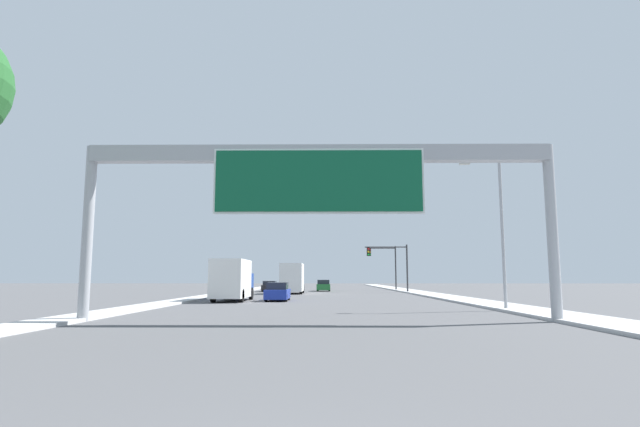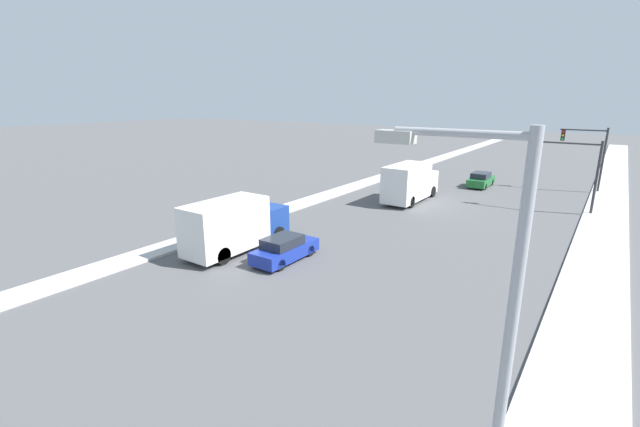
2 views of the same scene
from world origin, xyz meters
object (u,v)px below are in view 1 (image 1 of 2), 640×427
(car_far_left, at_px, (323,286))
(truck_box_primary, at_px, (233,280))
(truck_box_secondary, at_px, (292,278))
(street_lamp_right, at_px, (497,220))
(car_near_left, at_px, (278,292))
(traffic_light_mid_block, at_px, (387,261))
(car_mid_right, at_px, (270,286))
(traffic_light_near_intersection, at_px, (393,259))
(sign_gantry, at_px, (319,177))

(car_far_left, relative_size, truck_box_primary, 0.61)
(truck_box_secondary, distance_m, street_lamp_right, 32.23)
(car_near_left, height_order, traffic_light_mid_block, traffic_light_mid_block)
(car_near_left, bearing_deg, car_far_left, 82.87)
(street_lamp_right, bearing_deg, car_mid_right, 114.46)
(truck_box_secondary, xyz_separation_m, traffic_light_near_intersection, (12.00, 3.88, 2.30))
(car_near_left, xyz_separation_m, truck_box_primary, (-3.50, -0.46, 0.94))
(car_far_left, height_order, street_lamp_right, street_lamp_right)
(sign_gantry, relative_size, car_mid_right, 4.77)
(truck_box_primary, height_order, traffic_light_near_intersection, traffic_light_near_intersection)
(sign_gantry, xyz_separation_m, car_near_left, (-3.50, 18.63, -5.46))
(traffic_light_near_intersection, xyz_separation_m, traffic_light_mid_block, (0.48, 10.00, 0.19))
(car_far_left, relative_size, car_near_left, 1.02)
(street_lamp_right, bearing_deg, truck_box_secondary, 115.05)
(car_near_left, bearing_deg, truck_box_primary, -172.55)
(car_far_left, relative_size, traffic_light_near_intersection, 0.75)
(truck_box_secondary, bearing_deg, car_near_left, -90.00)
(traffic_light_mid_block, bearing_deg, street_lamp_right, -88.55)
(truck_box_primary, bearing_deg, sign_gantry, -68.94)
(sign_gantry, relative_size, truck_box_secondary, 2.70)
(car_mid_right, xyz_separation_m, truck_box_secondary, (3.50, -8.49, 1.06))
(car_mid_right, bearing_deg, car_near_left, -82.36)
(car_far_left, bearing_deg, traffic_light_mid_block, 21.32)
(sign_gantry, distance_m, truck_box_primary, 19.99)
(truck_box_primary, xyz_separation_m, traffic_light_near_intersection, (15.50, 21.93, 2.39))
(truck_box_primary, relative_size, truck_box_secondary, 0.95)
(car_mid_right, height_order, traffic_light_mid_block, traffic_light_mid_block)
(traffic_light_mid_block, bearing_deg, truck_box_primary, -116.59)
(car_far_left, distance_m, traffic_light_mid_block, 10.26)
(car_mid_right, distance_m, truck_box_primary, 26.56)
(traffic_light_near_intersection, distance_m, street_lamp_right, 32.98)
(car_mid_right, bearing_deg, sign_gantry, -81.10)
(truck_box_primary, distance_m, traffic_light_mid_block, 35.80)
(truck_box_primary, relative_size, street_lamp_right, 0.83)
(car_mid_right, distance_m, street_lamp_right, 41.47)
(car_far_left, bearing_deg, truck_box_secondary, -108.64)
(traffic_light_near_intersection, bearing_deg, truck_box_secondary, -162.09)
(car_near_left, distance_m, truck_box_primary, 3.65)
(car_far_left, distance_m, street_lamp_right, 40.92)
(truck_box_secondary, relative_size, traffic_light_mid_block, 1.20)
(car_near_left, relative_size, truck_box_secondary, 0.57)
(truck_box_secondary, xyz_separation_m, traffic_light_mid_block, (12.48, 13.88, 2.49))
(car_mid_right, distance_m, traffic_light_near_intersection, 16.52)
(traffic_light_near_intersection, relative_size, traffic_light_mid_block, 0.93)
(sign_gantry, bearing_deg, car_far_left, 90.00)
(car_mid_right, relative_size, truck_box_secondary, 0.57)
(car_near_left, bearing_deg, traffic_light_near_intersection, 60.80)
(car_mid_right, relative_size, traffic_light_mid_block, 0.68)
(sign_gantry, relative_size, car_near_left, 4.71)
(sign_gantry, height_order, traffic_light_near_intersection, sign_gantry)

